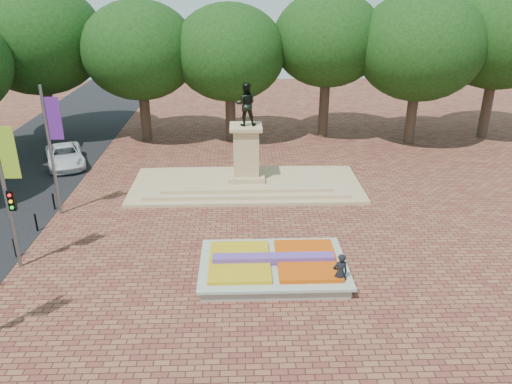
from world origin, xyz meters
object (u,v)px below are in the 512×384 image
at_px(flower_bed, 274,266).
at_px(monument, 246,173).
at_px(van, 65,156).
at_px(pedestrian, 340,273).

distance_m(flower_bed, monument, 10.07).
bearing_deg(van, pedestrian, -66.53).
relative_size(van, pedestrian, 2.85).
xyz_separation_m(flower_bed, pedestrian, (2.57, -1.45, 0.50)).
relative_size(flower_bed, pedestrian, 3.59).
bearing_deg(monument, flower_bed, -84.13).
xyz_separation_m(flower_bed, van, (-13.38, 14.29, 0.32)).
height_order(flower_bed, monument, monument).
bearing_deg(flower_bed, pedestrian, -29.39).
relative_size(monument, pedestrian, 7.98).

